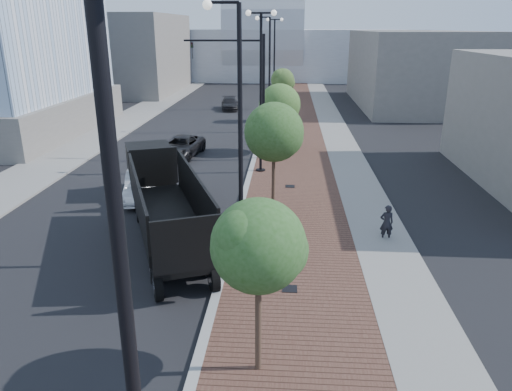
# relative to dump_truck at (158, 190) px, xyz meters

# --- Properties ---
(sidewalk) EXTENTS (7.00, 140.00, 0.12)m
(sidewalk) POSITION_rel_dump_truck_xyz_m (7.24, 25.46, -1.22)
(sidewalk) COLOR #4C2D23
(sidewalk) RESTS_ON ground
(concrete_strip) EXTENTS (2.40, 140.00, 0.13)m
(concrete_strip) POSITION_rel_dump_truck_xyz_m (9.94, 25.46, -1.21)
(concrete_strip) COLOR slate
(concrete_strip) RESTS_ON ground
(curb) EXTENTS (0.30, 140.00, 0.14)m
(curb) POSITION_rel_dump_truck_xyz_m (3.74, 25.46, -1.21)
(curb) COLOR gray
(curb) RESTS_ON ground
(west_sidewalk) EXTENTS (4.00, 140.00, 0.12)m
(west_sidewalk) POSITION_rel_dump_truck_xyz_m (-9.26, 25.46, -1.22)
(west_sidewalk) COLOR slate
(west_sidewalk) RESTS_ON ground
(dump_truck) EXTENTS (6.89, 13.17, 3.03)m
(dump_truck) POSITION_rel_dump_truck_xyz_m (0.00, 0.00, 0.00)
(dump_truck) COLOR black
(dump_truck) RESTS_ON ground
(white_sedan) EXTENTS (2.35, 4.55, 1.43)m
(white_sedan) POSITION_rel_dump_truck_xyz_m (-1.47, 2.36, -0.56)
(white_sedan) COLOR silver
(white_sedan) RESTS_ON ground
(dark_car_mid) EXTENTS (2.88, 5.11, 1.35)m
(dark_car_mid) POSITION_rel_dump_truck_xyz_m (-1.32, 11.03, -0.61)
(dark_car_mid) COLOR black
(dark_car_mid) RESTS_ON ground
(dark_car_far) EXTENTS (2.34, 4.44, 1.23)m
(dark_car_far) POSITION_rel_dump_truck_xyz_m (-0.38, 30.99, -0.66)
(dark_car_far) COLOR black
(dark_car_far) RESTS_ON ground
(pedestrian) EXTENTS (0.60, 0.43, 1.55)m
(pedestrian) POSITION_rel_dump_truck_xyz_m (10.09, -2.08, -0.50)
(pedestrian) COLOR black
(pedestrian) RESTS_ON ground
(streetlight_0) EXTENTS (1.72, 0.56, 9.28)m
(streetlight_0) POSITION_rel_dump_truck_xyz_m (4.34, -16.54, 3.54)
(streetlight_0) COLOR black
(streetlight_0) RESTS_ON ground
(streetlight_1) EXTENTS (1.44, 0.56, 9.21)m
(streetlight_1) POSITION_rel_dump_truck_xyz_m (4.22, -4.54, 3.06)
(streetlight_1) COLOR black
(streetlight_1) RESTS_ON ground
(streetlight_2) EXTENTS (1.72, 0.56, 9.28)m
(streetlight_2) POSITION_rel_dump_truck_xyz_m (4.34, 7.46, 3.54)
(streetlight_2) COLOR black
(streetlight_2) RESTS_ON ground
(streetlight_3) EXTENTS (1.44, 0.56, 9.21)m
(streetlight_3) POSITION_rel_dump_truck_xyz_m (4.22, 19.46, 3.06)
(streetlight_3) COLOR black
(streetlight_3) RESTS_ON ground
(streetlight_4) EXTENTS (1.72, 0.56, 9.28)m
(streetlight_4) POSITION_rel_dump_truck_xyz_m (4.34, 31.46, 3.54)
(streetlight_4) COLOR black
(streetlight_4) RESTS_ON ground
(traffic_mast) EXTENTS (5.09, 0.20, 8.00)m
(traffic_mast) POSITION_rel_dump_truck_xyz_m (3.44, 10.46, 3.70)
(traffic_mast) COLOR black
(traffic_mast) RESTS_ON ground
(tree_0) EXTENTS (2.33, 2.27, 4.70)m
(tree_0) POSITION_rel_dump_truck_xyz_m (5.38, -10.52, 2.27)
(tree_0) COLOR #382619
(tree_0) RESTS_ON ground
(tree_1) EXTENTS (2.67, 2.67, 5.29)m
(tree_1) POSITION_rel_dump_truck_xyz_m (5.38, 0.48, 2.67)
(tree_1) COLOR #382619
(tree_1) RESTS_ON ground
(tree_2) EXTENTS (2.84, 2.84, 4.80)m
(tree_2) POSITION_rel_dump_truck_xyz_m (5.38, 12.48, 2.09)
(tree_2) COLOR #382619
(tree_2) RESTS_ON ground
(tree_3) EXTENTS (2.22, 2.14, 4.87)m
(tree_3) POSITION_rel_dump_truck_xyz_m (5.38, 24.48, 2.50)
(tree_3) COLOR #382619
(tree_3) RESTS_ON ground
(convention_center) EXTENTS (50.00, 30.00, 50.00)m
(convention_center) POSITION_rel_dump_truck_xyz_m (1.74, 70.46, 4.73)
(convention_center) COLOR #A8ACB2
(convention_center) RESTS_ON ground
(commercial_block_nw) EXTENTS (14.00, 20.00, 10.00)m
(commercial_block_nw) POSITION_rel_dump_truck_xyz_m (-16.26, 45.46, 3.72)
(commercial_block_nw) COLOR slate
(commercial_block_nw) RESTS_ON ground
(commercial_block_ne) EXTENTS (12.00, 22.00, 8.00)m
(commercial_block_ne) POSITION_rel_dump_truck_xyz_m (19.74, 35.46, 2.72)
(commercial_block_ne) COLOR #66625C
(commercial_block_ne) RESTS_ON ground
(utility_cover_1) EXTENTS (0.50, 0.50, 0.02)m
(utility_cover_1) POSITION_rel_dump_truck_xyz_m (6.14, -6.54, -1.15)
(utility_cover_1) COLOR black
(utility_cover_1) RESTS_ON sidewalk
(utility_cover_2) EXTENTS (0.50, 0.50, 0.02)m
(utility_cover_2) POSITION_rel_dump_truck_xyz_m (6.14, 4.46, -1.15)
(utility_cover_2) COLOR black
(utility_cover_2) RESTS_ON sidewalk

